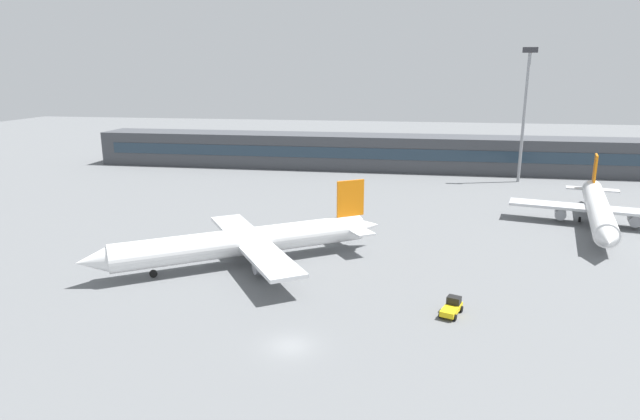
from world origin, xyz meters
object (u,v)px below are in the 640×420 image
airplane_near (243,242)px  airplane_mid (598,209)px  baggage_tug_yellow (452,307)px  floodlight_tower_west (525,107)px

airplane_near → airplane_mid: 59.60m
airplane_mid → baggage_tug_yellow: 46.56m
airplane_mid → floodlight_tower_west: size_ratio=1.31×
airplane_near → floodlight_tower_west: floodlight_tower_west is taller
baggage_tug_yellow → floodlight_tower_west: floodlight_tower_west is taller
airplane_near → baggage_tug_yellow: airplane_near is taller
floodlight_tower_west → airplane_near: bearing=-126.1°
airplane_near → floodlight_tower_west: 81.40m
airplane_near → floodlight_tower_west: (47.27, 64.72, 14.25)m
baggage_tug_yellow → floodlight_tower_west: (20.56, 75.90, 16.58)m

